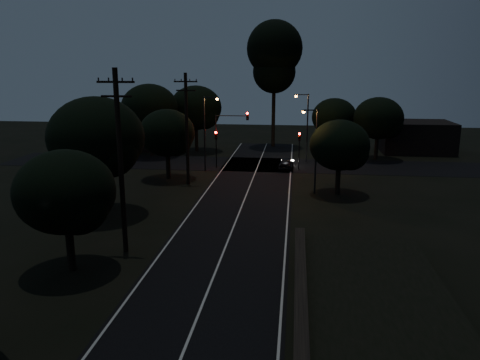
# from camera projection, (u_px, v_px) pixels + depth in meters

# --- Properties ---
(road_surface) EXTENTS (60.00, 70.00, 0.03)m
(road_surface) POSITION_uv_depth(u_px,v_px,m) (249.00, 188.00, 43.62)
(road_surface) COLOR black
(road_surface) RESTS_ON ground
(utility_pole_mid) EXTENTS (2.20, 0.30, 11.00)m
(utility_pole_mid) POSITION_uv_depth(u_px,v_px,m) (120.00, 160.00, 27.41)
(utility_pole_mid) COLOR black
(utility_pole_mid) RESTS_ON ground
(utility_pole_far) EXTENTS (2.20, 0.30, 10.50)m
(utility_pole_far) POSITION_uv_depth(u_px,v_px,m) (187.00, 127.00, 43.87)
(utility_pole_far) COLOR black
(utility_pole_far) RESTS_ON ground
(tree_left_b) EXTENTS (5.34, 5.34, 6.79)m
(tree_left_b) POSITION_uv_depth(u_px,v_px,m) (68.00, 194.00, 24.94)
(tree_left_b) COLOR black
(tree_left_b) RESTS_ON ground
(tree_left_c) EXTENTS (7.09, 7.09, 8.96)m
(tree_left_c) POSITION_uv_depth(u_px,v_px,m) (99.00, 140.00, 34.51)
(tree_left_c) COLOR black
(tree_left_c) RESTS_ON ground
(tree_left_d) EXTENTS (5.52, 5.52, 7.00)m
(tree_left_d) POSITION_uv_depth(u_px,v_px,m) (169.00, 134.00, 46.19)
(tree_left_d) COLOR black
(tree_left_d) RESTS_ON ground
(tree_far_nw) EXTENTS (6.84, 6.84, 8.66)m
(tree_far_nw) POSITION_uv_depth(u_px,v_px,m) (197.00, 109.00, 61.39)
(tree_far_nw) COLOR black
(tree_far_nw) RESTS_ON ground
(tree_far_w) EXTENTS (7.06, 7.06, 9.00)m
(tree_far_w) POSITION_uv_depth(u_px,v_px,m) (151.00, 109.00, 58.05)
(tree_far_w) COLOR black
(tree_far_w) RESTS_ON ground
(tree_far_ne) EXTENTS (5.67, 5.67, 7.17)m
(tree_far_ne) POSITION_uv_depth(u_px,v_px,m) (336.00, 118.00, 59.57)
(tree_far_ne) COLOR black
(tree_far_ne) RESTS_ON ground
(tree_far_e) EXTENTS (5.93, 5.93, 7.52)m
(tree_far_e) POSITION_uv_depth(u_px,v_px,m) (380.00, 119.00, 56.03)
(tree_far_e) COLOR black
(tree_far_e) RESTS_ON ground
(tree_right_a) EXTENTS (5.21, 5.21, 6.62)m
(tree_right_a) POSITION_uv_depth(u_px,v_px,m) (342.00, 147.00, 40.48)
(tree_right_a) COLOR black
(tree_right_a) RESTS_ON ground
(tall_pine) EXTENTS (7.58, 7.58, 17.23)m
(tall_pine) POSITION_uv_depth(u_px,v_px,m) (274.00, 56.00, 63.61)
(tall_pine) COLOR black
(tall_pine) RESTS_ON ground
(building_left) EXTENTS (10.00, 8.00, 4.40)m
(building_left) POSITION_uv_depth(u_px,v_px,m) (122.00, 131.00, 65.57)
(building_left) COLOR black
(building_left) RESTS_ON ground
(building_right) EXTENTS (9.00, 7.00, 4.00)m
(building_right) POSITION_uv_depth(u_px,v_px,m) (416.00, 137.00, 61.94)
(building_right) COLOR black
(building_right) RESTS_ON ground
(signal_left) EXTENTS (0.28, 0.35, 4.10)m
(signal_left) POSITION_uv_depth(u_px,v_px,m) (216.00, 142.00, 52.04)
(signal_left) COLOR black
(signal_left) RESTS_ON ground
(signal_right) EXTENTS (0.28, 0.35, 4.10)m
(signal_right) POSITION_uv_depth(u_px,v_px,m) (299.00, 144.00, 50.98)
(signal_right) COLOR black
(signal_right) RESTS_ON ground
(signal_mast) EXTENTS (3.70, 0.35, 6.25)m
(signal_mast) POSITION_uv_depth(u_px,v_px,m) (231.00, 129.00, 51.49)
(signal_mast) COLOR black
(signal_mast) RESTS_ON ground
(streetlight_a) EXTENTS (1.66, 0.26, 8.00)m
(streetlight_a) POSITION_uv_depth(u_px,v_px,m) (206.00, 128.00, 49.78)
(streetlight_a) COLOR black
(streetlight_a) RESTS_ON ground
(streetlight_b) EXTENTS (1.66, 0.26, 8.00)m
(streetlight_b) POSITION_uv_depth(u_px,v_px,m) (306.00, 123.00, 54.34)
(streetlight_b) COLOR black
(streetlight_b) RESTS_ON ground
(streetlight_c) EXTENTS (1.46, 0.26, 7.50)m
(streetlight_c) POSITION_uv_depth(u_px,v_px,m) (314.00, 145.00, 40.84)
(streetlight_c) COLOR black
(streetlight_c) RESTS_ON ground
(car) EXTENTS (1.72, 3.80, 1.27)m
(car) POSITION_uv_depth(u_px,v_px,m) (286.00, 163.00, 51.56)
(car) COLOR black
(car) RESTS_ON ground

